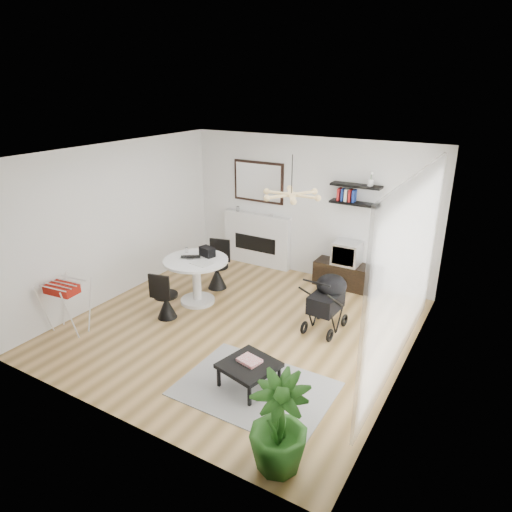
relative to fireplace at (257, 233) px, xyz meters
The scene contains 25 objects.
floor 2.75m from the fireplace, 65.59° to the right, with size 5.00×5.00×0.00m, color olive.
ceiling 3.34m from the fireplace, 65.59° to the right, with size 5.00×5.00×0.00m, color white.
wall_back 1.29m from the fireplace, ahead, with size 5.00×5.00×0.00m, color white.
wall_left 2.88m from the fireplace, 120.01° to the right, with size 5.00×5.00×0.00m, color white.
wall_right 4.39m from the fireplace, 33.95° to the right, with size 5.00×5.00×0.00m, color white.
sheer_curtain 4.20m from the fireplace, 32.43° to the right, with size 0.04×3.60×2.60m, color white.
fireplace is the anchor object (origin of this frame).
shelf_lower 2.25m from the fireplace, ahead, with size 0.90×0.25×0.04m, color black.
shelf_upper 2.40m from the fireplace, ahead, with size 0.90×0.25×0.04m, color black.
pendant_lamp 3.15m from the fireplace, 49.71° to the right, with size 0.90×0.90×0.10m, color #D9B672, non-canonical shape.
tv_console 2.11m from the fireplace, ahead, with size 1.23×0.43×0.46m, color black.
crt_tv 2.01m from the fireplace, ahead, with size 0.49×0.42×0.42m.
dining_table 2.09m from the fireplace, 89.68° to the right, with size 1.10×1.10×0.81m.
laptop 2.11m from the fireplace, 92.22° to the right, with size 0.34×0.22×0.03m, color black.
black_bag 1.87m from the fireplace, 87.23° to the right, with size 0.27×0.16×0.16m, color black.
newspaper 2.19m from the fireplace, 84.41° to the right, with size 0.33×0.27×0.01m, color silver.
drinking_glass 1.93m from the fireplace, 99.85° to the right, with size 0.06×0.06×0.09m, color white.
chair_far 1.45m from the fireplace, 91.67° to the right, with size 0.46×0.47×0.90m.
chair_near 2.83m from the fireplace, 91.63° to the right, with size 0.41×0.43×0.83m.
drying_rack 4.04m from the fireplace, 105.55° to the right, with size 0.61×0.57×0.83m.
stroller 2.91m from the fireplace, 37.65° to the right, with size 0.52×0.81×0.96m.
rug 4.29m from the fireplace, 59.97° to the right, with size 1.88×1.36×0.01m, color gray.
coffee_table 4.19m from the fireplace, 61.03° to the right, with size 0.76×0.76×0.32m.
magazines 4.14m from the fireplace, 60.98° to the right, with size 0.27×0.21×0.04m, color #C5313D.
potted_plant 5.47m from the fireplace, 57.46° to the right, with size 0.59×0.59×1.06m, color #245A19.
Camera 1 is at (3.44, -5.35, 3.63)m, focal length 32.00 mm.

